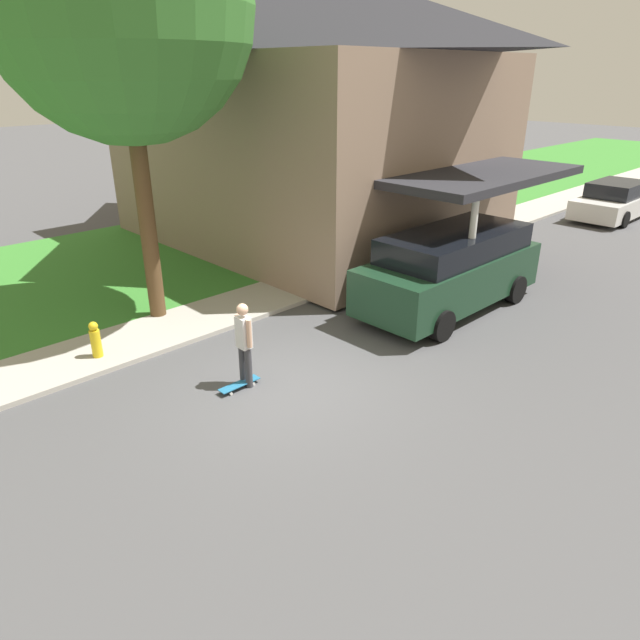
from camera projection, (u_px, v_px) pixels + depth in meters
name	position (u px, v px, depth m)	size (l,w,h in m)	color
ground_plane	(287.00, 385.00, 10.43)	(120.00, 120.00, 0.00)	#49494C
lawn	(265.00, 238.00, 19.50)	(10.00, 80.00, 0.08)	#387F2D
sidewalk	(361.00, 267.00, 16.60)	(1.80, 80.00, 0.10)	#ADA89E
house	(305.00, 105.00, 17.93)	(13.69, 9.01, 8.14)	#89705B
lawn_tree_near	(121.00, 7.00, 10.71)	(5.11, 5.11, 8.88)	brown
suv_parked	(451.00, 269.00, 13.41)	(2.09, 5.04, 1.90)	#193823
car_down_street	(616.00, 201.00, 22.09)	(1.96, 4.56, 1.41)	silver
skateboarder	(244.00, 342.00, 10.10)	(0.41, 0.21, 1.60)	#38383D
skateboard	(239.00, 384.00, 10.30)	(0.21, 0.82, 0.10)	#236B99
fire_hydrant	(96.00, 340.00, 11.14)	(0.20, 0.20, 0.74)	gold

